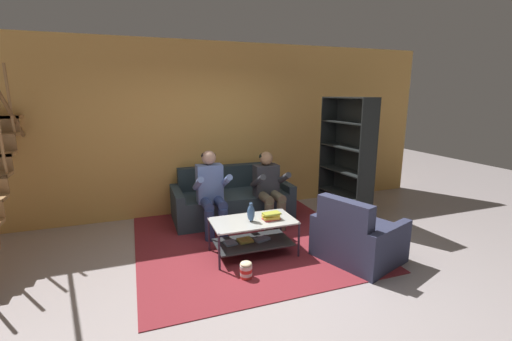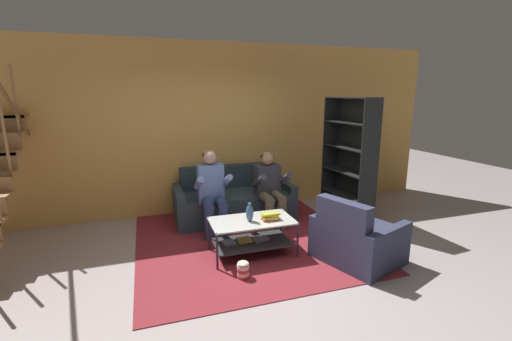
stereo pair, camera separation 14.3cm
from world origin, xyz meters
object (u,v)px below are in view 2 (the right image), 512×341
person_seated_left (212,189)px  coffee_table (251,232)px  person_seated_right (270,186)px  book_stack (270,216)px  couch (233,201)px  bookshelf (348,174)px  armchair (356,239)px  vase (250,213)px  popcorn_tub (243,270)px

person_seated_left → coffee_table: 1.01m
person_seated_right → book_stack: size_ratio=4.75×
couch → bookshelf: size_ratio=0.97×
book_stack → armchair: (0.95, -0.53, -0.23)m
coffee_table → book_stack: bearing=-12.8°
bookshelf → armchair: bearing=-118.4°
coffee_table → armchair: 1.32m
couch → vase: 1.46m
couch → coffee_table: 1.40m
person_seated_left → armchair: size_ratio=1.07×
person_seated_left → book_stack: size_ratio=5.03×
armchair → popcorn_tub: armchair is taller
person_seated_left → coffee_table: bearing=-69.0°
vase → couch: bearing=84.0°
coffee_table → popcorn_tub: 0.64m
person_seated_left → bookshelf: bookshelf is taller
book_stack → bookshelf: (1.72, 0.88, 0.24)m
armchair → popcorn_tub: bearing=178.7°
couch → person_seated_right: 0.78m
person_seated_right → armchair: size_ratio=1.01×
coffee_table → bookshelf: (1.95, 0.83, 0.44)m
person_seated_right → coffee_table: person_seated_right is taller
vase → book_stack: size_ratio=0.99×
vase → popcorn_tub: bearing=-114.8°
popcorn_tub → bookshelf: bearing=31.8°
coffee_table → popcorn_tub: size_ratio=5.25×
couch → person_seated_right: person_seated_right is taller
couch → book_stack: couch is taller
person_seated_left → armchair: (1.52, -1.46, -0.39)m
couch → armchair: 2.25m
bookshelf → armchair: 1.67m
person_seated_left → vase: 0.96m
bookshelf → popcorn_tub: 2.70m
person_seated_right → person_seated_left: bearing=179.6°
person_seated_right → vase: size_ratio=4.82×
person_seated_right → vase: 1.08m
person_seated_left → person_seated_right: person_seated_left is taller
popcorn_tub → couch: bearing=78.7°
person_seated_right → bookshelf: size_ratio=0.58×
book_stack → person_seated_left: bearing=121.5°
coffee_table → vase: (-0.03, -0.03, 0.28)m
book_stack → armchair: bearing=-29.0°
armchair → popcorn_tub: 1.47m
coffee_table → book_stack: book_stack is taller
couch → person_seated_left: 0.79m
bookshelf → couch: bearing=162.9°
vase → armchair: size_ratio=0.21×
bookshelf → person_seated_right: bearing=178.5°
coffee_table → book_stack: size_ratio=4.34×
bookshelf → popcorn_tub: bookshelf is taller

